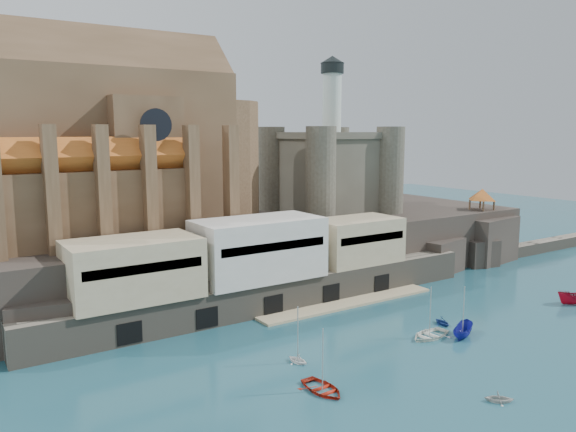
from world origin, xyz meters
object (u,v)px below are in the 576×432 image
(boat_0, at_px, (322,391))
(boat_2, at_px, (462,336))
(castle_keep, at_px, (329,168))
(pavilion, at_px, (482,196))
(boat_1, at_px, (499,402))
(church, at_px, (115,151))

(boat_0, bearing_deg, boat_2, 4.34)
(castle_keep, xyz_separation_m, pavilion, (25.92, -15.08, -5.59))
(boat_1, xyz_separation_m, boat_2, (10.86, 13.17, 0.00))
(castle_keep, relative_size, boat_0, 5.45)
(castle_keep, height_order, boat_2, castle_keep)
(boat_2, bearing_deg, castle_keep, -39.63)
(church, relative_size, pavilion, 7.34)
(castle_keep, height_order, pavilion, castle_keep)
(castle_keep, distance_m, boat_2, 46.30)
(boat_1, bearing_deg, boat_0, 90.03)
(church, xyz_separation_m, boat_2, (29.49, -41.92, -22.13))
(church, height_order, boat_0, church)
(church, bearing_deg, boat_1, -71.32)
(castle_keep, height_order, boat_0, castle_keep)
(castle_keep, bearing_deg, boat_1, -111.66)
(boat_0, relative_size, boat_2, 1.08)
(pavilion, xyz_separation_m, boat_1, (-47.50, -39.24, -12.73))
(church, xyz_separation_m, boat_0, (6.12, -44.18, -22.13))
(boat_0, bearing_deg, church, 96.70)
(boat_2, bearing_deg, boat_1, 115.47)
(castle_keep, xyz_separation_m, boat_2, (-10.72, -41.15, -18.31))
(pavilion, distance_m, boat_0, 67.57)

